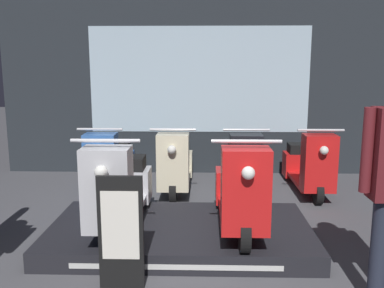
% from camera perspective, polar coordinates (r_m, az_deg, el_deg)
% --- Properties ---
extents(shop_wall_back, '(6.46, 0.09, 3.20)m').
position_cam_1_polar(shop_wall_back, '(7.05, 0.97, 8.95)').
color(shop_wall_back, '#23282D').
rests_on(shop_wall_back, ground_plane).
extents(display_platform, '(2.64, 1.45, 0.19)m').
position_cam_1_polar(display_platform, '(4.47, -1.58, -11.82)').
color(display_platform, black).
rests_on(display_platform, ground_plane).
extents(scooter_display_left, '(0.59, 1.64, 0.99)m').
position_cam_1_polar(scooter_display_left, '(4.32, -9.59, -6.03)').
color(scooter_display_left, black).
rests_on(scooter_display_left, display_platform).
extents(scooter_display_right, '(0.59, 1.64, 0.99)m').
position_cam_1_polar(scooter_display_right, '(4.26, 6.39, -6.21)').
color(scooter_display_right, black).
rests_on(scooter_display_right, display_platform).
extents(scooter_backrow_0, '(0.59, 1.64, 0.99)m').
position_cam_1_polar(scooter_backrow_0, '(6.25, -10.83, -2.69)').
color(scooter_backrow_0, black).
rests_on(scooter_backrow_0, ground_plane).
extents(scooter_backrow_1, '(0.59, 1.64, 0.99)m').
position_cam_1_polar(scooter_backrow_1, '(6.12, -2.17, -2.79)').
color(scooter_backrow_1, black).
rests_on(scooter_backrow_1, ground_plane).
extents(scooter_backrow_2, '(0.59, 1.64, 0.99)m').
position_cam_1_polar(scooter_backrow_2, '(6.13, 6.65, -2.83)').
color(scooter_backrow_2, black).
rests_on(scooter_backrow_2, ground_plane).
extents(scooter_backrow_3, '(0.59, 1.64, 0.99)m').
position_cam_1_polar(scooter_backrow_3, '(6.28, 15.25, -2.80)').
color(scooter_backrow_3, black).
rests_on(scooter_backrow_3, ground_plane).
extents(price_sign_board, '(0.36, 0.04, 0.94)m').
position_cam_1_polar(price_sign_board, '(3.53, -9.47, -11.56)').
color(price_sign_board, black).
rests_on(price_sign_board, ground_plane).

